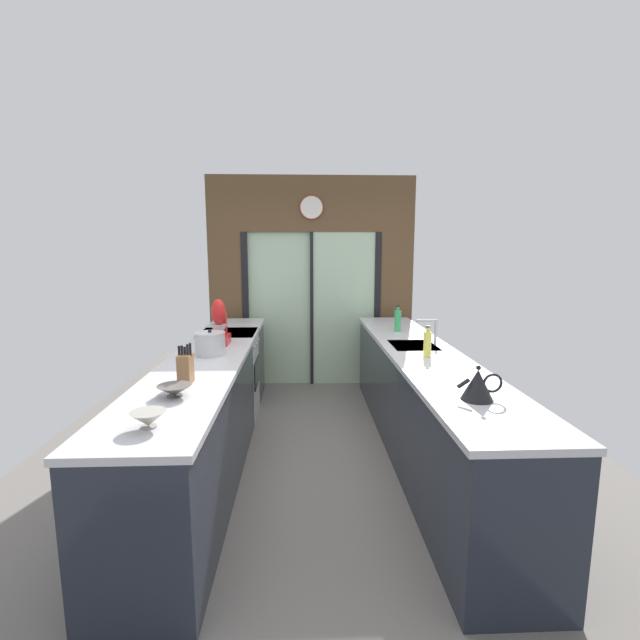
{
  "coord_description": "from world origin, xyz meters",
  "views": [
    {
      "loc": [
        -0.13,
        -3.4,
        1.8
      ],
      "look_at": [
        0.04,
        0.7,
        1.13
      ],
      "focal_mm": 25.07,
      "sensor_mm": 36.0,
      "label": 1
    }
  ],
  "objects_px": {
    "mixing_bowl_far": "(175,390)",
    "kettle": "(478,385)",
    "mixing_bowl_near": "(148,419)",
    "stand_mixer": "(219,327)",
    "stock_pot": "(210,344)",
    "soap_bottle_near": "(427,344)",
    "oven_range": "(229,375)",
    "soap_bottle_far": "(398,320)",
    "knife_block": "(186,368)"
  },
  "relations": [
    {
      "from": "mixing_bowl_far",
      "to": "knife_block",
      "type": "xyz_separation_m",
      "value": [
        0.0,
        0.27,
        0.06
      ]
    },
    {
      "from": "mixing_bowl_near",
      "to": "stand_mixer",
      "type": "distance_m",
      "value": 1.95
    },
    {
      "from": "soap_bottle_far",
      "to": "kettle",
      "type": "bearing_deg",
      "value": -89.95
    },
    {
      "from": "oven_range",
      "to": "soap_bottle_far",
      "type": "xyz_separation_m",
      "value": [
        1.8,
        -0.01,
        0.58
      ]
    },
    {
      "from": "soap_bottle_near",
      "to": "stock_pot",
      "type": "bearing_deg",
      "value": 175.51
    },
    {
      "from": "mixing_bowl_near",
      "to": "soap_bottle_near",
      "type": "height_order",
      "value": "soap_bottle_near"
    },
    {
      "from": "mixing_bowl_far",
      "to": "kettle",
      "type": "bearing_deg",
      "value": -4.13
    },
    {
      "from": "oven_range",
      "to": "kettle",
      "type": "xyz_separation_m",
      "value": [
        1.8,
        -2.19,
        0.56
      ]
    },
    {
      "from": "stock_pot",
      "to": "soap_bottle_far",
      "type": "distance_m",
      "value": 2.04
    },
    {
      "from": "oven_range",
      "to": "knife_block",
      "type": "height_order",
      "value": "knife_block"
    },
    {
      "from": "stand_mixer",
      "to": "soap_bottle_near",
      "type": "relative_size",
      "value": 1.64
    },
    {
      "from": "soap_bottle_far",
      "to": "knife_block",
      "type": "bearing_deg",
      "value": -134.86
    },
    {
      "from": "stand_mixer",
      "to": "kettle",
      "type": "bearing_deg",
      "value": -42.25
    },
    {
      "from": "oven_range",
      "to": "soap_bottle_near",
      "type": "height_order",
      "value": "soap_bottle_near"
    },
    {
      "from": "stand_mixer",
      "to": "mixing_bowl_near",
      "type": "bearing_deg",
      "value": -90.0
    },
    {
      "from": "stock_pot",
      "to": "soap_bottle_near",
      "type": "bearing_deg",
      "value": -4.49
    },
    {
      "from": "stand_mixer",
      "to": "stock_pot",
      "type": "xyz_separation_m",
      "value": [
        -0.0,
        -0.43,
        -0.07
      ]
    },
    {
      "from": "oven_range",
      "to": "soap_bottle_near",
      "type": "relative_size",
      "value": 3.59
    },
    {
      "from": "stand_mixer",
      "to": "stock_pot",
      "type": "distance_m",
      "value": 0.43
    },
    {
      "from": "soap_bottle_near",
      "to": "soap_bottle_far",
      "type": "distance_m",
      "value": 1.13
    },
    {
      "from": "mixing_bowl_far",
      "to": "soap_bottle_near",
      "type": "distance_m",
      "value": 2.01
    },
    {
      "from": "kettle",
      "to": "soap_bottle_near",
      "type": "height_order",
      "value": "soap_bottle_near"
    },
    {
      "from": "mixing_bowl_far",
      "to": "knife_block",
      "type": "relative_size",
      "value": 0.75
    },
    {
      "from": "oven_range",
      "to": "mixing_bowl_far",
      "type": "distance_m",
      "value": 2.13
    },
    {
      "from": "kettle",
      "to": "stock_pot",
      "type": "bearing_deg",
      "value": 146.28
    },
    {
      "from": "oven_range",
      "to": "stand_mixer",
      "type": "bearing_deg",
      "value": -88.16
    },
    {
      "from": "stand_mixer",
      "to": "soap_bottle_far",
      "type": "height_order",
      "value": "stand_mixer"
    },
    {
      "from": "knife_block",
      "to": "stand_mixer",
      "type": "xyz_separation_m",
      "value": [
        -0.0,
        1.22,
        0.06
      ]
    },
    {
      "from": "stand_mixer",
      "to": "kettle",
      "type": "xyz_separation_m",
      "value": [
        1.78,
        -1.62,
        -0.07
      ]
    },
    {
      "from": "mixing_bowl_near",
      "to": "soap_bottle_far",
      "type": "height_order",
      "value": "soap_bottle_far"
    },
    {
      "from": "oven_range",
      "to": "mixing_bowl_near",
      "type": "distance_m",
      "value": 2.58
    },
    {
      "from": "mixing_bowl_far",
      "to": "kettle",
      "type": "relative_size",
      "value": 0.75
    },
    {
      "from": "stock_pot",
      "to": "soap_bottle_far",
      "type": "bearing_deg",
      "value": 29.17
    },
    {
      "from": "kettle",
      "to": "soap_bottle_far",
      "type": "xyz_separation_m",
      "value": [
        -0.0,
        2.18,
        0.03
      ]
    },
    {
      "from": "mixing_bowl_near",
      "to": "stand_mixer",
      "type": "bearing_deg",
      "value": 90.0
    },
    {
      "from": "mixing_bowl_near",
      "to": "stock_pot",
      "type": "distance_m",
      "value": 1.52
    },
    {
      "from": "soap_bottle_far",
      "to": "stand_mixer",
      "type": "bearing_deg",
      "value": -162.42
    },
    {
      "from": "oven_range",
      "to": "knife_block",
      "type": "distance_m",
      "value": 1.89
    },
    {
      "from": "mixing_bowl_near",
      "to": "soap_bottle_near",
      "type": "distance_m",
      "value": 2.25
    },
    {
      "from": "mixing_bowl_near",
      "to": "mixing_bowl_far",
      "type": "bearing_deg",
      "value": 90.0
    },
    {
      "from": "knife_block",
      "to": "stock_pot",
      "type": "height_order",
      "value": "knife_block"
    },
    {
      "from": "knife_block",
      "to": "kettle",
      "type": "bearing_deg",
      "value": -12.47
    },
    {
      "from": "oven_range",
      "to": "mixing_bowl_far",
      "type": "xyz_separation_m",
      "value": [
        0.02,
        -2.06,
        0.5
      ]
    },
    {
      "from": "mixing_bowl_far",
      "to": "kettle",
      "type": "distance_m",
      "value": 1.79
    },
    {
      "from": "oven_range",
      "to": "stock_pot",
      "type": "height_order",
      "value": "stock_pot"
    },
    {
      "from": "mixing_bowl_far",
      "to": "stock_pot",
      "type": "height_order",
      "value": "stock_pot"
    },
    {
      "from": "mixing_bowl_near",
      "to": "soap_bottle_far",
      "type": "bearing_deg",
      "value": 54.71
    },
    {
      "from": "mixing_bowl_far",
      "to": "knife_block",
      "type": "height_order",
      "value": "knife_block"
    },
    {
      "from": "mixing_bowl_far",
      "to": "stand_mixer",
      "type": "relative_size",
      "value": 0.48
    },
    {
      "from": "knife_block",
      "to": "stock_pot",
      "type": "xyz_separation_m",
      "value": [
        -0.0,
        0.8,
        -0.01
      ]
    }
  ]
}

